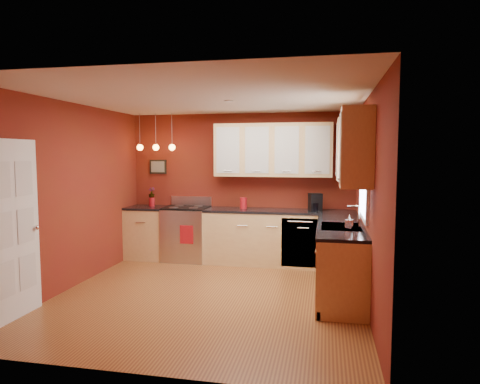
% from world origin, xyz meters
% --- Properties ---
extents(floor, '(4.20, 4.20, 0.00)m').
position_xyz_m(floor, '(0.00, 0.00, 0.00)').
color(floor, '#9C642D').
rests_on(floor, ground).
extents(ceiling, '(4.00, 4.20, 0.02)m').
position_xyz_m(ceiling, '(0.00, 0.00, 2.60)').
color(ceiling, beige).
rests_on(ceiling, wall_back).
extents(wall_back, '(4.00, 0.02, 2.60)m').
position_xyz_m(wall_back, '(0.00, 2.10, 1.30)').
color(wall_back, maroon).
rests_on(wall_back, floor).
extents(wall_front, '(4.00, 0.02, 2.60)m').
position_xyz_m(wall_front, '(0.00, -2.10, 1.30)').
color(wall_front, maroon).
rests_on(wall_front, floor).
extents(wall_left, '(0.02, 4.20, 2.60)m').
position_xyz_m(wall_left, '(-2.00, 0.00, 1.30)').
color(wall_left, maroon).
rests_on(wall_left, floor).
extents(wall_right, '(0.02, 4.20, 2.60)m').
position_xyz_m(wall_right, '(2.00, 0.00, 1.30)').
color(wall_right, maroon).
rests_on(wall_right, floor).
extents(base_cabinets_back_left, '(0.70, 0.60, 0.90)m').
position_xyz_m(base_cabinets_back_left, '(-1.65, 1.80, 0.45)').
color(base_cabinets_back_left, '#E3BE7A').
rests_on(base_cabinets_back_left, floor).
extents(base_cabinets_back_right, '(2.54, 0.60, 0.90)m').
position_xyz_m(base_cabinets_back_right, '(0.73, 1.80, 0.45)').
color(base_cabinets_back_right, '#E3BE7A').
rests_on(base_cabinets_back_right, floor).
extents(base_cabinets_right, '(0.60, 2.10, 0.90)m').
position_xyz_m(base_cabinets_right, '(1.70, 0.45, 0.45)').
color(base_cabinets_right, '#E3BE7A').
rests_on(base_cabinets_right, floor).
extents(counter_back_left, '(0.70, 0.62, 0.04)m').
position_xyz_m(counter_back_left, '(-1.65, 1.80, 0.92)').
color(counter_back_left, black).
rests_on(counter_back_left, base_cabinets_back_left).
extents(counter_back_right, '(2.54, 0.62, 0.04)m').
position_xyz_m(counter_back_right, '(0.73, 1.80, 0.92)').
color(counter_back_right, black).
rests_on(counter_back_right, base_cabinets_back_right).
extents(counter_right, '(0.62, 2.10, 0.04)m').
position_xyz_m(counter_right, '(1.70, 0.45, 0.92)').
color(counter_right, black).
rests_on(counter_right, base_cabinets_right).
extents(gas_range, '(0.76, 0.64, 1.11)m').
position_xyz_m(gas_range, '(-0.92, 1.80, 0.48)').
color(gas_range, silver).
rests_on(gas_range, floor).
extents(dishwasher_front, '(0.60, 0.02, 0.80)m').
position_xyz_m(dishwasher_front, '(1.10, 1.51, 0.45)').
color(dishwasher_front, silver).
rests_on(dishwasher_front, base_cabinets_back_right).
extents(sink, '(0.50, 0.70, 0.33)m').
position_xyz_m(sink, '(1.70, 0.30, 0.92)').
color(sink, gray).
rests_on(sink, counter_right).
extents(window, '(0.06, 1.02, 1.22)m').
position_xyz_m(window, '(1.97, 0.30, 1.69)').
color(window, white).
rests_on(window, wall_right).
extents(door_left_wall, '(0.12, 0.82, 2.05)m').
position_xyz_m(door_left_wall, '(-1.97, -1.20, 1.03)').
color(door_left_wall, white).
rests_on(door_left_wall, floor).
extents(upper_cabinets_back, '(2.00, 0.35, 0.90)m').
position_xyz_m(upper_cabinets_back, '(0.60, 1.93, 1.95)').
color(upper_cabinets_back, '#E3BE7A').
rests_on(upper_cabinets_back, wall_back).
extents(upper_cabinets_right, '(0.35, 1.95, 0.90)m').
position_xyz_m(upper_cabinets_right, '(1.82, 0.32, 1.95)').
color(upper_cabinets_right, '#E3BE7A').
rests_on(upper_cabinets_right, wall_right).
extents(wall_picture, '(0.32, 0.03, 0.26)m').
position_xyz_m(wall_picture, '(-1.55, 2.08, 1.65)').
color(wall_picture, black).
rests_on(wall_picture, wall_back).
extents(pendant_lights, '(0.71, 0.11, 0.66)m').
position_xyz_m(pendant_lights, '(-1.45, 1.75, 2.01)').
color(pendant_lights, gray).
rests_on(pendant_lights, ceiling).
extents(red_canister, '(0.13, 0.13, 0.19)m').
position_xyz_m(red_canister, '(0.10, 1.86, 1.04)').
color(red_canister, '#A41119').
rests_on(red_canister, counter_back_right).
extents(red_vase, '(0.10, 0.10, 0.16)m').
position_xyz_m(red_vase, '(-1.59, 1.86, 1.02)').
color(red_vase, '#A41119').
rests_on(red_vase, counter_back_left).
extents(flowers, '(0.12, 0.12, 0.20)m').
position_xyz_m(flowers, '(-1.59, 1.86, 1.18)').
color(flowers, '#A41119').
rests_on(flowers, red_vase).
extents(coffee_maker, '(0.25, 0.25, 0.29)m').
position_xyz_m(coffee_maker, '(1.33, 1.83, 1.07)').
color(coffee_maker, black).
rests_on(coffee_maker, counter_back_right).
extents(soap_pump, '(0.10, 0.10, 0.18)m').
position_xyz_m(soap_pump, '(1.79, 0.09, 1.03)').
color(soap_pump, silver).
rests_on(soap_pump, counter_right).
extents(dish_towel, '(0.23, 0.02, 0.31)m').
position_xyz_m(dish_towel, '(-0.81, 1.47, 0.52)').
color(dish_towel, '#A41119').
rests_on(dish_towel, gas_range).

